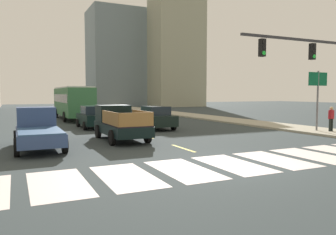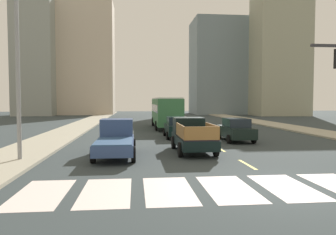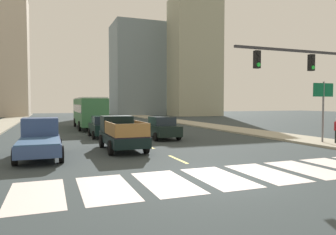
% 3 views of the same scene
% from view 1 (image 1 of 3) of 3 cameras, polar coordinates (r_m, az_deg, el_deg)
% --- Properties ---
extents(ground_plane, '(160.00, 160.00, 0.00)m').
position_cam_1_polar(ground_plane, '(12.70, 11.17, -7.99)').
color(ground_plane, '#313A3D').
extents(sidewalk_right, '(3.52, 110.00, 0.15)m').
position_cam_1_polar(sidewalk_right, '(33.96, 9.07, -0.25)').
color(sidewalk_right, '#A59F89').
rests_on(sidewalk_right, ground).
extents(crosswalk_stripe_1, '(1.65, 3.54, 0.01)m').
position_cam_1_polar(crosswalk_stripe_1, '(10.39, -18.58, -10.85)').
color(crosswalk_stripe_1, silver).
rests_on(crosswalk_stripe_1, ground).
extents(crosswalk_stripe_2, '(1.65, 3.54, 0.01)m').
position_cam_1_polar(crosswalk_stripe_2, '(10.81, -7.31, -10.07)').
color(crosswalk_stripe_2, silver).
rests_on(crosswalk_stripe_2, ground).
extents(crosswalk_stripe_3, '(1.65, 3.54, 0.01)m').
position_cam_1_polar(crosswalk_stripe_3, '(11.61, 2.70, -9.05)').
color(crosswalk_stripe_3, silver).
rests_on(crosswalk_stripe_3, ground).
extents(crosswalk_stripe_4, '(1.65, 3.54, 0.01)m').
position_cam_1_polar(crosswalk_stripe_4, '(12.70, 11.17, -7.97)').
color(crosswalk_stripe_4, silver).
rests_on(crosswalk_stripe_4, ground).
extents(crosswalk_stripe_5, '(1.65, 3.54, 0.01)m').
position_cam_1_polar(crosswalk_stripe_5, '(14.02, 18.13, -6.95)').
color(crosswalk_stripe_5, silver).
rests_on(crosswalk_stripe_5, ground).
extents(crosswalk_stripe_6, '(1.65, 3.54, 0.01)m').
position_cam_1_polar(crosswalk_stripe_6, '(15.51, 23.81, -6.04)').
color(crosswalk_stripe_6, silver).
rests_on(crosswalk_stripe_6, ground).
extents(lane_dash_0, '(0.16, 2.40, 0.01)m').
position_cam_1_polar(lane_dash_0, '(16.04, 2.64, -5.37)').
color(lane_dash_0, '#E2D349').
rests_on(lane_dash_0, ground).
extents(lane_dash_1, '(0.16, 2.40, 0.01)m').
position_cam_1_polar(lane_dash_1, '(20.54, -3.89, -3.27)').
color(lane_dash_1, '#E2D349').
rests_on(lane_dash_1, ground).
extents(lane_dash_2, '(0.16, 2.40, 0.01)m').
position_cam_1_polar(lane_dash_2, '(25.24, -8.02, -1.91)').
color(lane_dash_2, '#E2D349').
rests_on(lane_dash_2, ground).
extents(lane_dash_3, '(0.16, 2.40, 0.01)m').
position_cam_1_polar(lane_dash_3, '(30.03, -10.84, -0.98)').
color(lane_dash_3, '#E2D349').
rests_on(lane_dash_3, ground).
extents(lane_dash_4, '(0.16, 2.40, 0.01)m').
position_cam_1_polar(lane_dash_4, '(34.88, -12.87, -0.30)').
color(lane_dash_4, '#E2D349').
rests_on(lane_dash_4, ground).
extents(lane_dash_5, '(0.16, 2.40, 0.01)m').
position_cam_1_polar(lane_dash_5, '(39.77, -14.41, 0.21)').
color(lane_dash_5, '#E2D349').
rests_on(lane_dash_5, ground).
extents(lane_dash_6, '(0.16, 2.40, 0.01)m').
position_cam_1_polar(lane_dash_6, '(44.68, -15.61, 0.61)').
color(lane_dash_6, '#E2D349').
rests_on(lane_dash_6, ground).
extents(lane_dash_7, '(0.16, 2.40, 0.01)m').
position_cam_1_polar(lane_dash_7, '(49.61, -16.58, 0.93)').
color(lane_dash_7, '#E2D349').
rests_on(lane_dash_7, ground).
extents(pickup_stakebed, '(2.18, 5.20, 1.96)m').
position_cam_1_polar(pickup_stakebed, '(19.20, -8.51, -1.02)').
color(pickup_stakebed, black).
rests_on(pickup_stakebed, ground).
extents(pickup_dark, '(2.18, 5.20, 1.96)m').
position_cam_1_polar(pickup_dark, '(17.26, -21.71, -1.90)').
color(pickup_dark, navy).
rests_on(pickup_dark, ground).
extents(city_bus, '(2.72, 10.80, 3.32)m').
position_cam_1_polar(city_bus, '(34.96, -16.25, 2.85)').
color(city_bus, '#346F42').
rests_on(city_bus, ground).
extents(sedan_far, '(2.02, 4.40, 1.72)m').
position_cam_1_polar(sedan_far, '(25.97, -12.91, 0.09)').
color(sedan_far, black).
rests_on(sedan_far, ground).
extents(sedan_mid, '(2.02, 4.40, 1.72)m').
position_cam_1_polar(sedan_mid, '(24.63, -2.26, -0.02)').
color(sedan_mid, black).
rests_on(sedan_mid, ground).
extents(traffic_signal_gantry, '(8.44, 0.27, 6.00)m').
position_cam_1_polar(traffic_signal_gantry, '(19.71, 25.87, 8.18)').
color(traffic_signal_gantry, '#2D2D33').
rests_on(traffic_signal_gantry, ground).
extents(direction_sign_green, '(1.70, 0.12, 4.20)m').
position_cam_1_polar(direction_sign_green, '(24.47, 24.61, 4.67)').
color(direction_sign_green, slate).
rests_on(direction_sign_green, ground).
extents(pedestrian_waiting, '(0.53, 0.34, 1.64)m').
position_cam_1_polar(pedestrian_waiting, '(24.44, 26.53, 0.11)').
color(pedestrian_waiting, black).
rests_on(pedestrian_waiting, sidewalk_right).
extents(tower_tall_centre, '(10.26, 7.27, 25.00)m').
position_cam_1_polar(tower_tall_centre, '(69.64, 1.49, 12.29)').
color(tower_tall_centre, '#9F9F86').
rests_on(tower_tall_centre, ground).
extents(block_mid_right, '(11.43, 10.42, 20.84)m').
position_cam_1_polar(block_mid_right, '(74.16, -9.02, 10.13)').
color(block_mid_right, gray).
rests_on(block_mid_right, ground).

